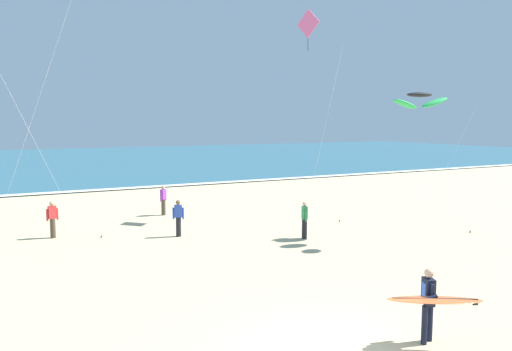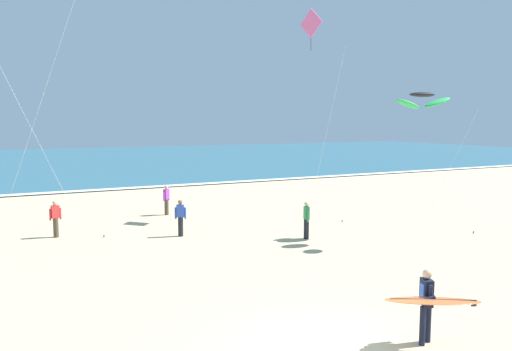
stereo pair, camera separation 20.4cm
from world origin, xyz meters
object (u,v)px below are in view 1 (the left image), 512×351
object	(u,v)px
bystander_blue_top	(178,218)
bystander_red_top	(52,219)
kite_arc_charcoal_near	(419,101)
kite_diamond_rose_high	(309,29)
bystander_purple_top	(163,200)
bystander_green_top	(305,220)
surfer_lead	(431,300)

from	to	relation	value
bystander_blue_top	bystander_red_top	xyz separation A→B (m)	(-4.85, 2.20, 0.00)
kite_arc_charcoal_near	kite_diamond_rose_high	distance (m)	7.48
kite_arc_charcoal_near	kite_diamond_rose_high	xyz separation A→B (m)	(-1.35, 6.29, 3.82)
kite_arc_charcoal_near	bystander_blue_top	size ratio (longest dim) A/B	3.86
kite_diamond_rose_high	bystander_purple_top	size ratio (longest dim) A/B	6.67
bystander_red_top	bystander_green_top	world-z (taller)	same
kite_arc_charcoal_near	bystander_green_top	world-z (taller)	kite_arc_charcoal_near
kite_arc_charcoal_near	kite_diamond_rose_high	world-z (taller)	kite_diamond_rose_high
bystander_green_top	bystander_red_top	bearing A→B (deg)	152.27
kite_diamond_rose_high	bystander_green_top	size ratio (longest dim) A/B	6.67
surfer_lead	kite_diamond_rose_high	distance (m)	17.33
surfer_lead	kite_arc_charcoal_near	world-z (taller)	kite_arc_charcoal_near
bystander_blue_top	bystander_red_top	distance (m)	5.32
surfer_lead	bystander_red_top	size ratio (longest dim) A/B	1.35
kite_arc_charcoal_near	bystander_purple_top	xyz separation A→B (m)	(-7.99, 9.96, -4.98)
bystander_blue_top	bystander_green_top	xyz separation A→B (m)	(4.64, -2.79, 0.00)
kite_arc_charcoal_near	bystander_red_top	size ratio (longest dim) A/B	3.86
bystander_purple_top	bystander_green_top	distance (m)	8.71
surfer_lead	bystander_green_top	world-z (taller)	surfer_lead
kite_diamond_rose_high	bystander_red_top	world-z (taller)	kite_diamond_rose_high
bystander_blue_top	bystander_purple_top	world-z (taller)	same
kite_arc_charcoal_near	bystander_purple_top	size ratio (longest dim) A/B	3.86
kite_arc_charcoal_near	bystander_green_top	distance (m)	6.85
kite_diamond_rose_high	bystander_green_top	xyz separation A→B (m)	(-2.84, -4.17, -8.80)
surfer_lead	bystander_purple_top	world-z (taller)	surfer_lead
surfer_lead	bystander_green_top	xyz separation A→B (m)	(2.98, 9.72, -0.23)
surfer_lead	bystander_green_top	bearing A→B (deg)	72.93
surfer_lead	bystander_blue_top	distance (m)	12.62
surfer_lead	kite_diamond_rose_high	bearing A→B (deg)	67.25
bystander_purple_top	bystander_red_top	distance (m)	6.36
surfer_lead	kite_diamond_rose_high	size ratio (longest dim) A/B	0.20
bystander_blue_top	bystander_purple_top	bearing A→B (deg)	80.65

